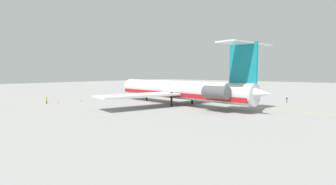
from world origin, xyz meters
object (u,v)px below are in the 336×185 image
Objects in this scene: ground_crew_near_nose at (47,99)px; safety_cone_nose at (81,100)px; main_jetliner at (182,90)px; ground_crew_near_tail at (287,99)px; ground_crew_portside at (175,91)px; safety_cone_wingtip at (58,102)px.

safety_cone_nose is at bearing -96.62° from ground_crew_near_nose.
safety_cone_nose is at bearing 30.28° from main_jetliner.
main_jetliner is 27.00× the size of ground_crew_near_tail.
safety_cone_nose is (-1.09, -9.21, -0.87)m from ground_crew_near_nose.
ground_crew_near_tail is 42.51m from ground_crew_portside.
main_jetliner is 87.92× the size of safety_cone_wingtip.
main_jetliner is 27.71× the size of ground_crew_portside.
main_jetliner is 28.48m from ground_crew_near_tail.
main_jetliner is at bearing -143.95° from ground_crew_near_nose.
ground_crew_portside reaches higher than safety_cone_wingtip.
safety_cone_nose and safety_cone_wingtip have the same top height.
ground_crew_portside is 3.17× the size of safety_cone_nose.
safety_cone_wingtip is at bearing 11.39° from ground_crew_near_tail.
ground_crew_near_tail is (-47.15, -41.77, -0.01)m from ground_crew_near_nose.
main_jetliner is at bearing 6.91° from ground_crew_portside.
main_jetliner is 33.19m from safety_cone_wingtip.
main_jetliner reaches higher than ground_crew_portside.
ground_crew_portside is (-5.00, -47.30, -0.04)m from ground_crew_near_nose.
ground_crew_near_nose is at bearing 43.63° from main_jetliner.
main_jetliner reaches higher than safety_cone_wingtip.
safety_cone_wingtip is (4.46, 44.50, -0.83)m from ground_crew_portside.
ground_crew_portside is at bearing -95.86° from safety_cone_nose.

